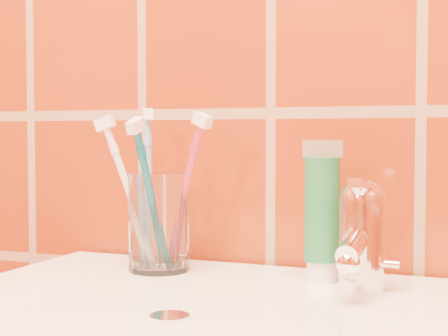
% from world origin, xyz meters
% --- Properties ---
extents(glass_tumbler, '(0.08, 0.08, 0.12)m').
position_xyz_m(glass_tumbler, '(-0.11, 1.11, 0.91)').
color(glass_tumbler, white).
rests_on(glass_tumbler, pedestal_sink).
extents(toothpaste_tube, '(0.04, 0.04, 0.16)m').
position_xyz_m(toothpaste_tube, '(0.09, 1.12, 0.92)').
color(toothpaste_tube, white).
rests_on(toothpaste_tube, pedestal_sink).
extents(faucet, '(0.05, 0.11, 0.12)m').
position_xyz_m(faucet, '(0.14, 1.09, 0.91)').
color(faucet, white).
rests_on(faucet, pedestal_sink).
extents(toothbrush_0, '(0.08, 0.09, 0.21)m').
position_xyz_m(toothbrush_0, '(-0.13, 1.12, 0.95)').
color(toothbrush_0, '#7098C7').
rests_on(toothbrush_0, glass_tumbler).
extents(toothbrush_1, '(0.04, 0.15, 0.21)m').
position_xyz_m(toothbrush_1, '(-0.10, 1.08, 0.94)').
color(toothbrush_1, '#0C586C').
rests_on(toothbrush_1, glass_tumbler).
extents(toothbrush_2, '(0.13, 0.12, 0.20)m').
position_xyz_m(toothbrush_2, '(-0.08, 1.11, 0.94)').
color(toothbrush_2, '#B62740').
rests_on(toothbrush_2, glass_tumbler).
extents(toothbrush_3, '(0.11, 0.10, 0.19)m').
position_xyz_m(toothbrush_3, '(-0.14, 1.10, 0.94)').
color(toothbrush_3, silver).
rests_on(toothbrush_3, glass_tumbler).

